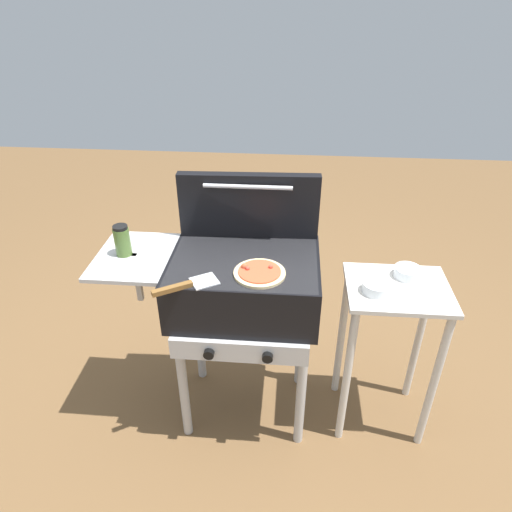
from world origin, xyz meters
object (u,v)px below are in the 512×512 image
(pizza_pepperoni, at_px, (259,273))
(topping_bowl_far, at_px, (407,273))
(sauce_jar, at_px, (122,240))
(topping_bowl_near, at_px, (376,288))
(grill, at_px, (241,288))
(spatula, at_px, (186,285))
(prep_table, at_px, (390,329))

(pizza_pepperoni, bearing_deg, topping_bowl_far, 16.69)
(pizza_pepperoni, distance_m, sauce_jar, 0.61)
(pizza_pepperoni, xyz_separation_m, topping_bowl_near, (0.49, 0.06, -0.09))
(grill, xyz_separation_m, spatula, (-0.19, -0.22, 0.15))
(prep_table, bearing_deg, grill, -179.63)
(sauce_jar, bearing_deg, grill, -0.77)
(spatula, bearing_deg, topping_bowl_far, 18.36)
(topping_bowl_near, bearing_deg, topping_bowl_far, 40.06)
(spatula, bearing_deg, pizza_pepperoni, 22.11)
(spatula, bearing_deg, sauce_jar, 145.02)
(grill, height_order, prep_table, grill)
(sauce_jar, bearing_deg, topping_bowl_far, 3.76)
(grill, height_order, topping_bowl_near, grill)
(spatula, distance_m, prep_table, 0.95)
(grill, distance_m, spatula, 0.32)
(pizza_pepperoni, distance_m, spatula, 0.30)
(pizza_pepperoni, height_order, sauce_jar, sauce_jar)
(grill, xyz_separation_m, topping_bowl_near, (0.57, -0.04, 0.06))
(grill, bearing_deg, topping_bowl_far, 6.91)
(spatula, height_order, topping_bowl_near, spatula)
(prep_table, relative_size, topping_bowl_near, 6.78)
(sauce_jar, bearing_deg, spatula, -34.98)
(topping_bowl_near, height_order, topping_bowl_far, same)
(sauce_jar, xyz_separation_m, topping_bowl_near, (1.08, -0.05, -0.15))
(spatula, xyz_separation_m, topping_bowl_near, (0.76, 0.18, -0.09))
(grill, xyz_separation_m, prep_table, (0.67, 0.00, -0.19))
(grill, height_order, sauce_jar, sauce_jar)
(grill, relative_size, pizza_pepperoni, 4.57)
(sauce_jar, bearing_deg, topping_bowl_near, -2.49)
(grill, relative_size, spatula, 3.81)
(topping_bowl_near, xyz_separation_m, topping_bowl_far, (0.15, 0.13, -0.00))
(grill, distance_m, prep_table, 0.70)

